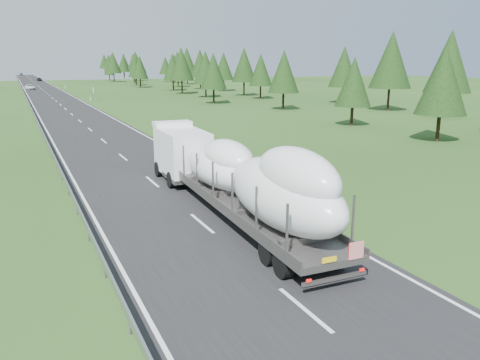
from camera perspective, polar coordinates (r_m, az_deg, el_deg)
name	(u,v)px	position (r m, az deg, el deg)	size (l,w,h in m)	color
ground	(202,224)	(22.82, -4.66, -5.33)	(400.00, 400.00, 0.00)	#244517
road_surface	(49,95)	(120.62, -22.25, 9.54)	(10.00, 400.00, 0.02)	black
guardrail	(24,93)	(120.30, -24.81, 9.57)	(0.10, 400.00, 0.76)	slate
marker_posts	(57,83)	(175.84, -21.37, 10.93)	(0.13, 350.08, 1.00)	silver
highway_sign	(93,91)	(101.39, -17.44, 10.27)	(0.08, 0.90, 2.60)	slate
tree_line_right	(180,64)	(153.36, -7.35, 13.86)	(27.88, 329.66, 12.64)	black
boat_truck	(235,172)	(23.13, -0.59, 0.92)	(3.37, 19.84, 4.50)	white
distant_van	(30,87)	(148.01, -24.23, 10.30)	(2.36, 5.13, 1.42)	silver
distant_car_dark	(39,79)	(214.81, -23.26, 11.23)	(1.68, 4.18, 1.42)	black
distant_car_blue	(21,74)	(311.91, -25.11, 11.62)	(1.50, 4.31, 1.42)	#172540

